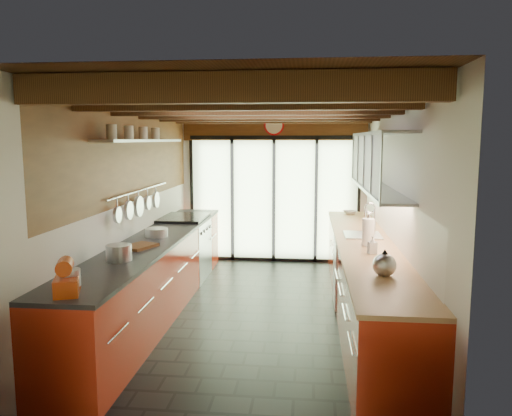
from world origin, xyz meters
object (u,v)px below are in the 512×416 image
soap_bottle (372,245)px  bowl (350,212)px  stand_mixer (67,279)px  paper_towel (368,232)px  kettle (384,264)px

soap_bottle → bowl: size_ratio=0.89×
stand_mixer → paper_towel: size_ratio=0.98×
stand_mixer → paper_towel: paper_towel is taller
soap_bottle → paper_towel: bearing=90.0°
soap_bottle → bowl: (0.00, 2.86, -0.07)m
kettle → paper_towel: 1.25m
kettle → paper_towel: bearing=90.0°
stand_mixer → kettle: size_ratio=1.36×
soap_bottle → bowl: 2.86m
paper_towel → bowl: (0.00, 2.46, -0.13)m
stand_mixer → bowl: stand_mixer is taller
stand_mixer → bowl: 5.16m
paper_towel → soap_bottle: bearing=-90.0°
kettle → soap_bottle: kettle is taller
soap_bottle → bowl: bearing=90.0°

